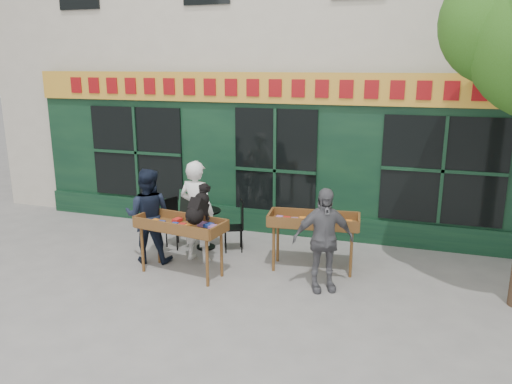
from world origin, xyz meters
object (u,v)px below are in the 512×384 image
Objects in this scene: dog at (198,203)px; book_cart_right at (314,224)px; man_right at (323,240)px; book_cart_center at (181,228)px; bistro_table at (205,221)px; man_left at (148,216)px; woman at (197,211)px.

dog is 0.38× the size of book_cart_right.
dog is 0.36× the size of man_right.
book_cart_center is 2.08× the size of bistro_table.
bistro_table is at bearing 164.22° from book_cart_right.
dog is (0.35, -0.05, 0.47)m from book_cart_center.
dog is 0.35× the size of man_left.
woman reaches higher than book_cart_right.
bistro_table is (-2.47, 1.11, -0.28)m from man_right.
book_cart_center reaches higher than bistro_table.
man_left reaches higher than dog.
woman is at bearing 125.73° from dog.
man_right is at bearing 14.66° from dog.
book_cart_right is 2.22m from bistro_table.
woman is at bearing -179.54° from book_cart_right.
bistro_table is at bearing 118.67° from dog.
man_left is at bearing 149.87° from man_right.
bistro_table is (-0.46, 1.31, -0.75)m from dog.
book_cart_center is 0.66m from woman.
man_left is at bearing -127.87° from bistro_table.
woman reaches higher than man_left.
book_cart_right is (1.71, 0.94, -0.47)m from dog.
bistro_table is 0.45× the size of man_left.
bistro_table is at bearing -141.86° from man_left.
man_right is 2.72m from bistro_table.
woman is 1.08× the size of man_left.
dog is at bearing 146.75° from man_left.
dog is at bearing 159.22° from man_right.
book_cart_center is 0.93× the size of man_left.
man_left reaches higher than book_cart_right.
book_cart_center is at bearing -162.81° from book_cart_right.
dog is 2.01m from book_cart_right.
man_left is (-0.70, -0.90, 0.31)m from bistro_table.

